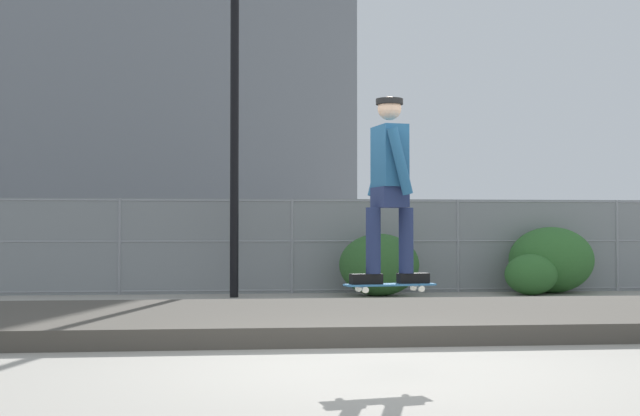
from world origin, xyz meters
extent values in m
plane|color=#9E998E|center=(0.00, 0.00, 0.00)|extent=(120.00, 120.00, 0.00)
cube|color=#4C473F|center=(0.00, 3.36, 0.11)|extent=(11.16, 3.87, 0.22)
cube|color=#2D608C|center=(0.16, -0.06, 0.75)|extent=(0.82, 0.34, 0.02)
cylinder|color=silver|center=(0.40, 0.07, 0.72)|extent=(0.06, 0.04, 0.05)
cylinder|color=silver|center=(0.44, -0.11, 0.72)|extent=(0.06, 0.04, 0.05)
cylinder|color=silver|center=(-0.11, -0.02, 0.72)|extent=(0.06, 0.04, 0.05)
cylinder|color=silver|center=(-0.08, -0.20, 0.72)|extent=(0.06, 0.04, 0.05)
cube|color=#99999E|center=(0.42, -0.02, 0.74)|extent=(0.07, 0.15, 0.01)
cube|color=#99999E|center=(-0.09, -0.11, 0.74)|extent=(0.07, 0.15, 0.01)
cube|color=black|center=(0.38, -0.02, 0.81)|extent=(0.29, 0.15, 0.09)
cube|color=black|center=(-0.05, -0.10, 0.81)|extent=(0.29, 0.15, 0.09)
cylinder|color=#1E284C|center=(0.31, -0.04, 1.14)|extent=(0.13, 0.13, 0.58)
cylinder|color=#1E284C|center=(0.01, -0.09, 1.14)|extent=(0.13, 0.13, 0.58)
cube|color=#1E284C|center=(0.16, -0.06, 1.52)|extent=(0.30, 0.38, 0.18)
cube|color=navy|center=(0.16, -0.06, 1.88)|extent=(0.29, 0.41, 0.54)
cylinder|color=navy|center=(0.12, 0.18, 1.82)|extent=(0.24, 0.13, 0.58)
cylinder|color=navy|center=(0.21, -0.31, 1.82)|extent=(0.24, 0.13, 0.58)
sphere|color=tan|center=(0.16, -0.06, 2.30)|extent=(0.21, 0.21, 0.21)
cylinder|color=black|center=(0.16, -0.06, 2.36)|extent=(0.24, 0.24, 0.05)
cylinder|color=gray|center=(-3.32, 9.40, 0.93)|extent=(0.06, 0.06, 1.85)
cylinder|color=gray|center=(0.00, 9.40, 0.93)|extent=(0.06, 0.06, 1.85)
cylinder|color=gray|center=(3.32, 9.40, 0.93)|extent=(0.06, 0.06, 1.85)
cylinder|color=gray|center=(6.65, 9.40, 0.93)|extent=(0.06, 0.06, 1.85)
cylinder|color=gray|center=(0.00, 9.40, 1.81)|extent=(19.94, 0.04, 0.04)
cylinder|color=gray|center=(0.00, 9.40, 1.02)|extent=(19.94, 0.04, 0.04)
cylinder|color=gray|center=(0.00, 9.40, 0.06)|extent=(19.94, 0.04, 0.04)
cube|color=gray|center=(0.00, 9.40, 0.93)|extent=(19.94, 0.01, 1.85)
cylinder|color=black|center=(-1.14, 8.49, 3.28)|extent=(0.16, 0.16, 6.56)
cube|color=#B7BABF|center=(-3.70, 12.16, 0.67)|extent=(4.45, 1.93, 0.70)
cube|color=#23282D|center=(-3.90, 12.17, 1.34)|extent=(2.25, 1.67, 0.64)
cylinder|color=black|center=(-2.31, 12.97, 0.32)|extent=(0.65, 0.26, 0.64)
cylinder|color=black|center=(-2.36, 11.26, 0.32)|extent=(0.65, 0.26, 0.64)
cylinder|color=black|center=(-5.04, 13.06, 0.32)|extent=(0.65, 0.26, 0.64)
cylinder|color=black|center=(-5.09, 11.35, 0.32)|extent=(0.65, 0.26, 0.64)
cube|color=slate|center=(-9.44, 40.25, 11.72)|extent=(28.53, 14.43, 23.45)
ellipsoid|color=#2D5B28|center=(1.58, 8.55, 0.59)|extent=(1.52, 1.24, 1.17)
ellipsoid|color=#336B2D|center=(4.50, 8.46, 0.39)|extent=(1.01, 0.83, 0.78)
ellipsoid|color=#336B2D|center=(5.08, 8.94, 0.65)|extent=(1.68, 1.38, 1.30)
camera|label=1|loc=(-1.24, -7.55, 1.23)|focal=48.69mm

